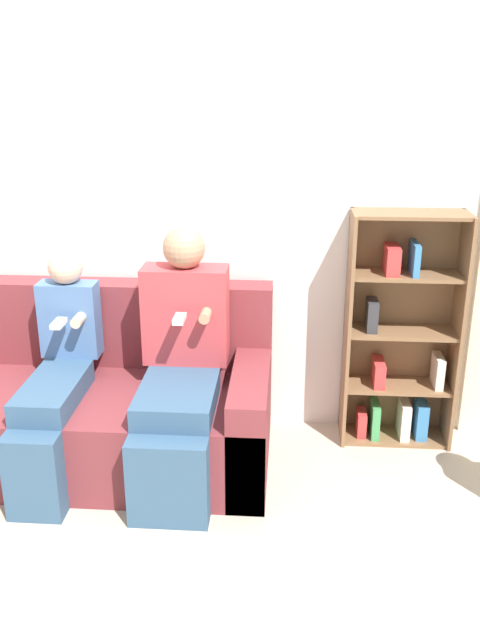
# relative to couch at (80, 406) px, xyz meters

# --- Properties ---
(ground_plane) EXTENTS (14.00, 14.00, 0.00)m
(ground_plane) POSITION_rel_couch_xyz_m (0.10, -0.53, -0.28)
(ground_plane) COLOR #B2A893
(back_wall) EXTENTS (10.00, 0.06, 2.55)m
(back_wall) POSITION_rel_couch_xyz_m (0.10, 0.46, 1.00)
(back_wall) COLOR silver
(back_wall) RESTS_ON ground_plane
(couch) EXTENTS (1.93, 0.86, 0.85)m
(couch) POSITION_rel_couch_xyz_m (0.00, 0.00, 0.00)
(couch) COLOR maroon
(couch) RESTS_ON ground_plane
(adult_seated) EXTENTS (0.42, 0.79, 1.19)m
(adult_seated) POSITION_rel_couch_xyz_m (0.55, -0.11, 0.33)
(adult_seated) COLOR #335170
(adult_seated) RESTS_ON ground_plane
(child_seated) EXTENTS (0.29, 0.80, 1.06)m
(child_seated) POSITION_rel_couch_xyz_m (-0.05, -0.15, 0.25)
(child_seated) COLOR #335170
(child_seated) RESTS_ON ground_plane
(bookshelf) EXTENTS (0.57, 0.26, 1.24)m
(bookshelf) POSITION_rel_couch_xyz_m (1.63, 0.32, 0.29)
(bookshelf) COLOR brown
(bookshelf) RESTS_ON ground_plane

